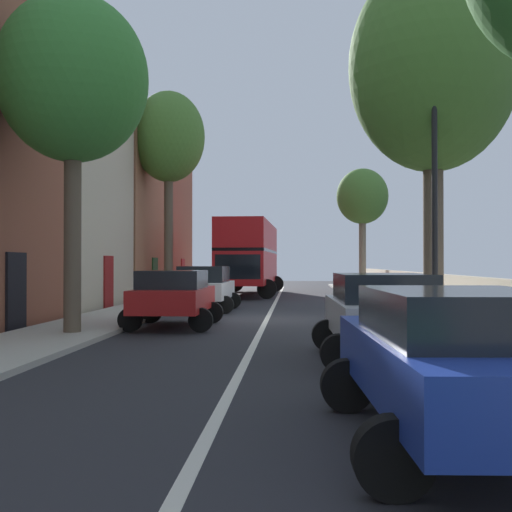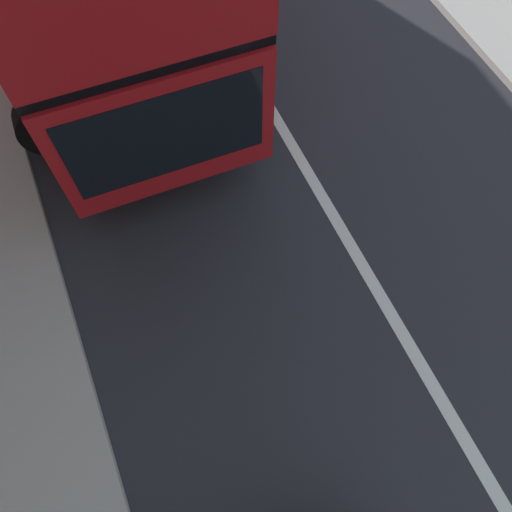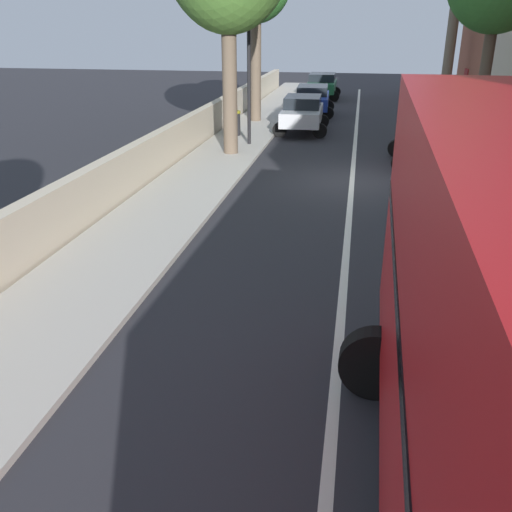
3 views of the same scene
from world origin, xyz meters
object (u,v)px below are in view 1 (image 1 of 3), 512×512
lamppost_right (435,181)px  street_tree_left_0 (169,139)px  street_tree_right_1 (433,67)px  parked_car_white_left_2 (205,286)px  double_decker_bus (249,254)px  litter_bin_right (501,318)px  parked_car_blue_right_1 (457,356)px  parked_car_red_left_0 (174,295)px  parked_car_silver_right_4 (381,311)px  street_tree_left_4 (73,81)px  street_tree_right_3 (362,198)px

lamppost_right → street_tree_left_0: bearing=123.6°
street_tree_left_0 → street_tree_right_1: (9.94, -12.63, -0.75)m
parked_car_white_left_2 → lamppost_right: size_ratio=0.63×
double_decker_bus → litter_bin_right: 22.59m
street_tree_right_1 → lamppost_right: bearing=-101.5°
parked_car_blue_right_1 → street_tree_left_0: bearing=108.4°
parked_car_red_left_0 → litter_bin_right: 8.63m
parked_car_silver_right_4 → street_tree_left_0: bearing=113.3°
parked_car_white_left_2 → parked_car_silver_right_4: size_ratio=0.97×
street_tree_right_1 → street_tree_left_0: bearing=128.2°
parked_car_white_left_2 → litter_bin_right: 12.32m
parked_car_blue_right_1 → litter_bin_right: size_ratio=4.28×
parked_car_red_left_0 → parked_car_silver_right_4: bearing=-48.2°
parked_car_white_left_2 → street_tree_left_4: street_tree_left_4 is taller
street_tree_right_1 → street_tree_left_4: size_ratio=1.20×
parked_car_silver_right_4 → street_tree_right_3: bearing=84.5°
parked_car_red_left_0 → street_tree_right_3: (7.67, 21.98, 5.04)m
litter_bin_right → street_tree_right_3: bearing=90.3°
parked_car_red_left_0 → parked_car_silver_right_4: (5.00, -5.59, 0.01)m
parked_car_silver_right_4 → litter_bin_right: (2.80, 1.90, -0.27)m
parked_car_white_left_2 → litter_bin_right: bearing=-50.7°
parked_car_red_left_0 → street_tree_left_0: (-2.77, 12.46, 6.98)m
parked_car_white_left_2 → street_tree_left_0: street_tree_left_0 is taller
street_tree_left_4 → litter_bin_right: bearing=-8.0°
parked_car_silver_right_4 → street_tree_right_1: (2.16, 5.43, 6.23)m
parked_car_silver_right_4 → lamppost_right: lamppost_right is taller
parked_car_white_left_2 → street_tree_left_4: (-2.06, -8.15, 5.37)m
parked_car_blue_right_1 → parked_car_white_left_2: parked_car_white_left_2 is taller
street_tree_left_0 → litter_bin_right: bearing=-56.8°
street_tree_right_3 → street_tree_left_4: size_ratio=0.92×
parked_car_red_left_0 → street_tree_right_1: 9.50m
parked_car_silver_right_4 → lamppost_right: bearing=63.6°
parked_car_silver_right_4 → litter_bin_right: parked_car_silver_right_4 is taller
street_tree_right_1 → street_tree_left_4: 9.51m
street_tree_left_0 → lamppost_right: street_tree_left_0 is taller
street_tree_left_0 → street_tree_right_3: street_tree_left_0 is taller
litter_bin_right → street_tree_right_1: bearing=100.2°
double_decker_bus → parked_car_red_left_0: (-0.80, -17.73, -1.43)m
parked_car_silver_right_4 → street_tree_right_3: (2.67, 27.57, 5.04)m
street_tree_right_3 → litter_bin_right: street_tree_right_3 is taller
parked_car_silver_right_4 → litter_bin_right: bearing=34.2°
double_decker_bus → street_tree_left_0: (-3.57, -5.27, 5.55)m
double_decker_bus → parked_car_blue_right_1: size_ratio=2.51×
parked_car_white_left_2 → street_tree_right_1: 11.23m
double_decker_bus → parked_car_white_left_2: 11.99m
parked_car_blue_right_1 → parked_car_silver_right_4: bearing=90.0°
lamppost_right → street_tree_right_1: bearing=78.5°
parked_car_white_left_2 → street_tree_left_4: size_ratio=0.48×
parked_car_red_left_0 → parked_car_blue_right_1: (5.00, -10.88, -0.02)m
parked_car_blue_right_1 → street_tree_left_4: street_tree_left_4 is taller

